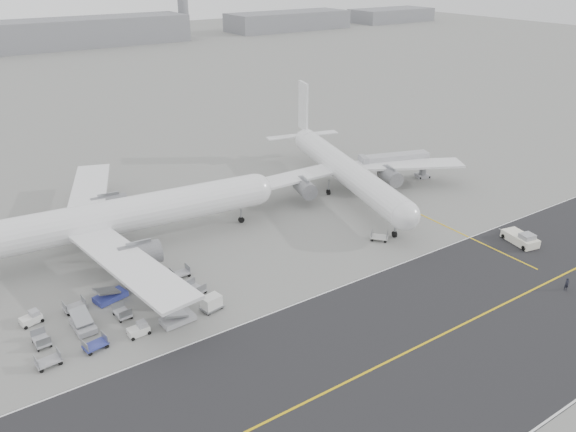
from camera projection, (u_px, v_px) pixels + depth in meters
ground at (319, 285)px, 80.46m from camera, size 700.00×700.00×0.00m
taxiway at (438, 337)px, 69.46m from camera, size 220.00×59.00×0.03m
horizon_buildings at (65, 47)px, 291.39m from camera, size 520.00×28.00×28.00m
control_tower at (183, 7)px, 323.82m from camera, size 7.00×7.00×31.25m
airliner_a at (105, 219)px, 87.14m from camera, size 57.70×56.82×19.92m
airliner_b at (344, 169)px, 109.58m from camera, size 49.45×50.59×17.78m
pushback_tug at (521, 238)px, 91.70m from camera, size 3.95×7.97×2.24m
jet_bridge at (395, 162)px, 116.48m from camera, size 15.78×7.55×5.94m
gse_cluster at (125, 316)px, 73.50m from camera, size 30.84×21.55×2.14m
stray_dolly at (379, 240)px, 93.18m from camera, size 3.18×3.27×1.74m
ground_crew_a at (567, 284)px, 78.78m from camera, size 0.83×0.69×1.95m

